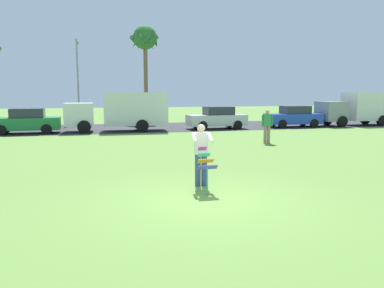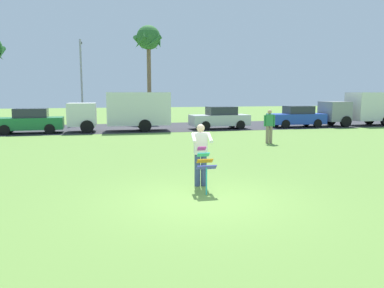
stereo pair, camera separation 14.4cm
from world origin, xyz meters
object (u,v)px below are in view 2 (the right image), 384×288
(palm_tree_right_near, at_px, (149,42))
(person_kite_flyer, at_px, (201,152))
(parked_car_blue, at_px, (297,117))
(parked_truck_white_box, at_px, (126,110))
(parked_car_silver, at_px, (220,118))
(parked_truck_grey_van, at_px, (366,108))
(person_walker_near, at_px, (269,125))
(kite_held, at_px, (205,163))
(streetlight_pole, at_px, (81,76))
(parked_car_green, at_px, (29,121))

(palm_tree_right_near, bearing_deg, person_kite_flyer, -94.18)
(parked_car_blue, relative_size, palm_tree_right_near, 0.50)
(parked_truck_white_box, relative_size, parked_car_silver, 1.59)
(parked_truck_grey_van, distance_m, person_walker_near, 14.67)
(kite_held, height_order, parked_truck_white_box, parked_truck_white_box)
(kite_held, height_order, parked_car_silver, parked_car_silver)
(streetlight_pole, bearing_deg, parked_car_blue, -25.77)
(parked_car_green, relative_size, parked_truck_grey_van, 0.63)
(palm_tree_right_near, relative_size, person_walker_near, 4.89)
(parked_car_green, xyz_separation_m, palm_tree_right_near, (8.79, 8.14, 6.28))
(person_kite_flyer, distance_m, parked_car_green, 17.52)
(parked_car_silver, distance_m, parked_car_blue, 6.14)
(parked_truck_grey_van, height_order, person_walker_near, parked_truck_grey_van)
(parked_car_silver, xyz_separation_m, palm_tree_right_near, (-4.00, 8.14, 6.28))
(parked_truck_grey_van, relative_size, streetlight_pole, 0.97)
(parked_car_green, distance_m, parked_car_silver, 12.79)
(kite_held, distance_m, person_walker_near, 10.45)
(parked_car_green, bearing_deg, streetlight_pole, 68.62)
(person_kite_flyer, distance_m, streetlight_pole, 24.26)
(parked_truck_grey_van, distance_m, streetlight_pole, 23.41)
(parked_car_green, height_order, parked_truck_grey_van, parked_truck_grey_van)
(parked_truck_white_box, bearing_deg, person_kite_flyer, -86.79)
(parked_truck_white_box, bearing_deg, parked_car_silver, 0.00)
(parked_truck_grey_van, bearing_deg, streetlight_pole, 160.71)
(person_kite_flyer, height_order, palm_tree_right_near, palm_tree_right_near)
(kite_held, height_order, palm_tree_right_near, palm_tree_right_near)
(kite_held, relative_size, person_walker_near, 0.68)
(person_kite_flyer, bearing_deg, streetlight_pole, 99.61)
(streetlight_pole, distance_m, person_walker_near, 18.89)
(parked_truck_grey_van, bearing_deg, person_walker_near, -146.12)
(palm_tree_right_near, bearing_deg, kite_held, -94.27)
(parked_car_green, bearing_deg, kite_held, -67.61)
(person_kite_flyer, bearing_deg, palm_tree_right_near, 85.82)
(parked_car_green, height_order, streetlight_pole, streetlight_pole)
(person_kite_flyer, xyz_separation_m, person_walker_near, (5.77, 7.88, -0.02))
(parked_car_blue, relative_size, parked_truck_grey_van, 0.62)
(parked_truck_white_box, bearing_deg, parked_car_blue, -0.01)
(person_kite_flyer, distance_m, palm_tree_right_near, 25.01)
(streetlight_pole, bearing_deg, kite_held, -80.91)
(parked_truck_white_box, height_order, parked_car_silver, parked_truck_white_box)
(kite_held, distance_m, parked_car_silver, 17.81)
(parked_car_blue, xyz_separation_m, streetlight_pole, (-15.92, 7.69, 3.22))
(streetlight_pole, bearing_deg, person_walker_near, -58.31)
(kite_held, distance_m, parked_car_blue, 20.66)
(person_walker_near, bearing_deg, parked_car_blue, 53.11)
(parked_truck_grey_van, xyz_separation_m, person_walker_near, (-12.17, -8.17, -0.48))
(parked_car_blue, xyz_separation_m, parked_truck_grey_van, (6.04, -0.00, 0.64))
(parked_car_silver, relative_size, parked_car_blue, 1.01)
(person_kite_flyer, height_order, person_walker_near, same)
(palm_tree_right_near, distance_m, streetlight_pole, 6.56)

